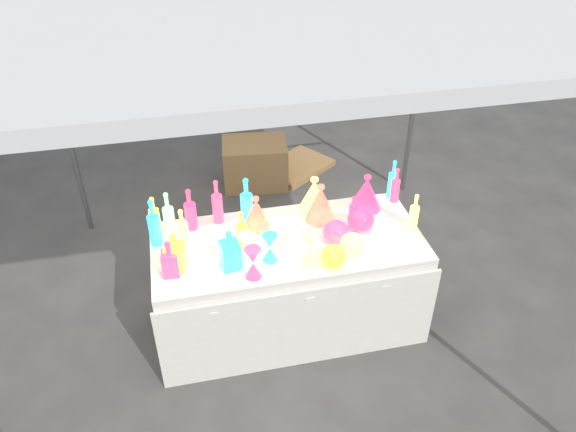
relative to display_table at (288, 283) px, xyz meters
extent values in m
plane|color=#5A5853|center=(0.00, 0.01, -0.37)|extent=(80.00, 80.00, 0.00)
cylinder|color=gray|center=(-1.50, 1.51, 0.83)|extent=(0.04, 0.04, 2.40)
cylinder|color=gray|center=(1.50, 1.51, 0.83)|extent=(0.04, 0.04, 2.40)
cylinder|color=gray|center=(0.00, 1.48, 0.63)|extent=(3.00, 0.04, 0.04)
cube|color=white|center=(0.00, 0.01, 0.00)|extent=(1.80, 0.80, 0.75)
cube|color=white|center=(0.00, -0.41, -0.04)|extent=(1.84, 0.02, 0.68)
cube|color=white|center=(-0.55, -0.42, 0.23)|extent=(0.06, 0.00, 0.03)
cube|color=white|center=(0.05, -0.42, 0.23)|extent=(0.06, 0.00, 0.03)
cube|color=white|center=(0.55, -0.42, 0.23)|extent=(0.06, 0.00, 0.03)
cube|color=#AF824F|center=(0.09, 1.94, -0.15)|extent=(0.67, 0.52, 0.45)
cube|color=#AF824F|center=(0.55, 2.10, -0.34)|extent=(0.86, 0.81, 0.06)
camera|label=1|loc=(-0.63, -2.85, 2.69)|focal=35.00mm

